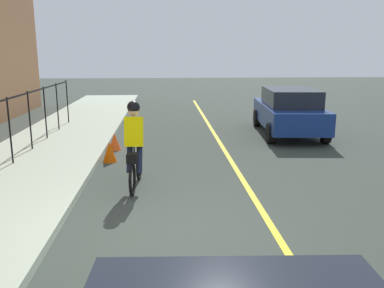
# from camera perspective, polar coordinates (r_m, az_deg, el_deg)

# --- Properties ---
(ground_plane) EXTENTS (80.00, 80.00, 0.00)m
(ground_plane) POSITION_cam_1_polar(r_m,az_deg,el_deg) (6.46, -2.62, -12.67)
(ground_plane) COLOR #353C35
(lane_line_centre) EXTENTS (36.00, 0.12, 0.01)m
(lane_line_centre) POSITION_cam_1_polar(r_m,az_deg,el_deg) (6.68, 11.57, -12.02)
(lane_line_centre) COLOR yellow
(lane_line_centre) RESTS_ON ground
(cyclist_lead) EXTENTS (1.71, 0.38, 1.83)m
(cyclist_lead) POSITION_cam_1_polar(r_m,az_deg,el_deg) (8.38, -8.06, -0.22)
(cyclist_lead) COLOR black
(cyclist_lead) RESTS_ON ground
(patrol_sedan) EXTENTS (4.53, 2.21, 1.58)m
(patrol_sedan) POSITION_cam_1_polar(r_m,az_deg,el_deg) (14.35, 13.42, 4.58)
(patrol_sedan) COLOR navy
(patrol_sedan) RESTS_ON ground
(traffic_cone_near) EXTENTS (0.36, 0.36, 0.53)m
(traffic_cone_near) POSITION_cam_1_polar(r_m,az_deg,el_deg) (10.70, -11.47, -1.08)
(traffic_cone_near) COLOR #E85002
(traffic_cone_near) RESTS_ON ground
(traffic_cone_far) EXTENTS (0.36, 0.36, 0.50)m
(traffic_cone_far) POSITION_cam_1_polar(r_m,az_deg,el_deg) (11.97, -10.79, 0.35)
(traffic_cone_far) COLOR #FD5817
(traffic_cone_far) RESTS_ON ground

